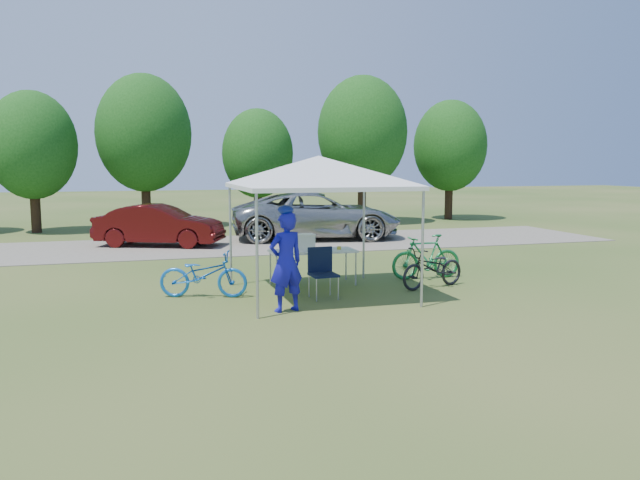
{
  "coord_description": "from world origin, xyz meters",
  "views": [
    {
      "loc": [
        -3.39,
        -11.57,
        2.59
      ],
      "look_at": [
        0.62,
        2.0,
        0.84
      ],
      "focal_mm": 35.0,
      "sensor_mm": 36.0,
      "label": 1
    }
  ],
  "objects_px": {
    "cyclist": "(286,262)",
    "minivan": "(316,215)",
    "folding_table": "(313,252)",
    "folding_chair": "(322,268)",
    "bike_blue": "(203,274)",
    "sedan": "(159,225)",
    "cooler": "(303,242)",
    "bike_dark": "(433,268)",
    "bike_green": "(426,257)"
  },
  "relations": [
    {
      "from": "cyclist",
      "to": "minivan",
      "type": "distance_m",
      "value": 10.48
    },
    {
      "from": "folding_table",
      "to": "minivan",
      "type": "distance_m",
      "value": 8.06
    },
    {
      "from": "folding_chair",
      "to": "bike_blue",
      "type": "relative_size",
      "value": 0.57
    },
    {
      "from": "folding_table",
      "to": "sedan",
      "type": "relative_size",
      "value": 0.46
    },
    {
      "from": "folding_table",
      "to": "cooler",
      "type": "relative_size",
      "value": 3.72
    },
    {
      "from": "folding_table",
      "to": "bike_blue",
      "type": "xyz_separation_m",
      "value": [
        -2.37,
        -0.6,
        -0.26
      ]
    },
    {
      "from": "bike_dark",
      "to": "sedan",
      "type": "distance_m",
      "value": 9.86
    },
    {
      "from": "cooler",
      "to": "bike_dark",
      "type": "xyz_separation_m",
      "value": [
        2.53,
        -1.04,
        -0.5
      ]
    },
    {
      "from": "cooler",
      "to": "minivan",
      "type": "relative_size",
      "value": 0.09
    },
    {
      "from": "folding_chair",
      "to": "minivan",
      "type": "bearing_deg",
      "value": 71.3
    },
    {
      "from": "bike_blue",
      "to": "minivan",
      "type": "bearing_deg",
      "value": -11.56
    },
    {
      "from": "folding_table",
      "to": "cooler",
      "type": "height_order",
      "value": "cooler"
    },
    {
      "from": "bike_blue",
      "to": "sedan",
      "type": "relative_size",
      "value": 0.44
    },
    {
      "from": "sedan",
      "to": "bike_dark",
      "type": "bearing_deg",
      "value": -125.27
    },
    {
      "from": "bike_green",
      "to": "minivan",
      "type": "distance_m",
      "value": 7.78
    },
    {
      "from": "bike_green",
      "to": "minivan",
      "type": "height_order",
      "value": "minivan"
    },
    {
      "from": "bike_blue",
      "to": "bike_green",
      "type": "relative_size",
      "value": 1.02
    },
    {
      "from": "cooler",
      "to": "bike_green",
      "type": "bearing_deg",
      "value": -0.95
    },
    {
      "from": "folding_table",
      "to": "folding_chair",
      "type": "height_order",
      "value": "folding_chair"
    },
    {
      "from": "bike_green",
      "to": "sedan",
      "type": "bearing_deg",
      "value": -143.49
    },
    {
      "from": "bike_green",
      "to": "sedan",
      "type": "xyz_separation_m",
      "value": [
        -5.54,
        7.37,
        0.16
      ]
    },
    {
      "from": "folding_table",
      "to": "bike_blue",
      "type": "distance_m",
      "value": 2.46
    },
    {
      "from": "folding_table",
      "to": "folding_chair",
      "type": "distance_m",
      "value": 1.28
    },
    {
      "from": "cyclist",
      "to": "bike_dark",
      "type": "relative_size",
      "value": 1.08
    },
    {
      "from": "cooler",
      "to": "cyclist",
      "type": "bearing_deg",
      "value": -112.02
    },
    {
      "from": "cooler",
      "to": "minivan",
      "type": "height_order",
      "value": "minivan"
    },
    {
      "from": "folding_table",
      "to": "bike_dark",
      "type": "bearing_deg",
      "value": -24.3
    },
    {
      "from": "folding_chair",
      "to": "cooler",
      "type": "relative_size",
      "value": 1.99
    },
    {
      "from": "cooler",
      "to": "sedan",
      "type": "relative_size",
      "value": 0.12
    },
    {
      "from": "bike_blue",
      "to": "cyclist",
      "type": "bearing_deg",
      "value": -123.53
    },
    {
      "from": "bike_blue",
      "to": "bike_green",
      "type": "bearing_deg",
      "value": -65.86
    },
    {
      "from": "cooler",
      "to": "bike_blue",
      "type": "height_order",
      "value": "cooler"
    },
    {
      "from": "bike_dark",
      "to": "minivan",
      "type": "height_order",
      "value": "minivan"
    },
    {
      "from": "bike_green",
      "to": "bike_dark",
      "type": "bearing_deg",
      "value": -18.51
    },
    {
      "from": "folding_chair",
      "to": "bike_dark",
      "type": "xyz_separation_m",
      "value": [
        2.49,
        0.22,
        -0.15
      ]
    },
    {
      "from": "cooler",
      "to": "cyclist",
      "type": "height_order",
      "value": "cyclist"
    },
    {
      "from": "cooler",
      "to": "folding_table",
      "type": "bearing_deg",
      "value": 0.0
    },
    {
      "from": "folding_table",
      "to": "cyclist",
      "type": "distance_m",
      "value": 2.46
    },
    {
      "from": "cooler",
      "to": "cyclist",
      "type": "relative_size",
      "value": 0.28
    },
    {
      "from": "bike_blue",
      "to": "bike_green",
      "type": "height_order",
      "value": "bike_green"
    },
    {
      "from": "bike_blue",
      "to": "folding_table",
      "type": "bearing_deg",
      "value": -57.95
    },
    {
      "from": "cooler",
      "to": "minivan",
      "type": "bearing_deg",
      "value": 71.83
    },
    {
      "from": "cooler",
      "to": "bike_green",
      "type": "distance_m",
      "value": 2.89
    },
    {
      "from": "folding_table",
      "to": "folding_chair",
      "type": "xyz_separation_m",
      "value": [
        -0.18,
        -1.26,
        -0.13
      ]
    },
    {
      "from": "bike_dark",
      "to": "bike_blue",
      "type": "bearing_deg",
      "value": -112.88
    },
    {
      "from": "bike_green",
      "to": "minivan",
      "type": "bearing_deg",
      "value": -178.07
    },
    {
      "from": "cooler",
      "to": "bike_green",
      "type": "xyz_separation_m",
      "value": [
        2.86,
        -0.05,
        -0.43
      ]
    },
    {
      "from": "bike_dark",
      "to": "sedan",
      "type": "bearing_deg",
      "value": -165.55
    },
    {
      "from": "bike_dark",
      "to": "minivan",
      "type": "xyz_separation_m",
      "value": [
        0.0,
        8.77,
        0.39
      ]
    },
    {
      "from": "folding_table",
      "to": "bike_dark",
      "type": "xyz_separation_m",
      "value": [
        2.31,
        -1.04,
        -0.27
      ]
    }
  ]
}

